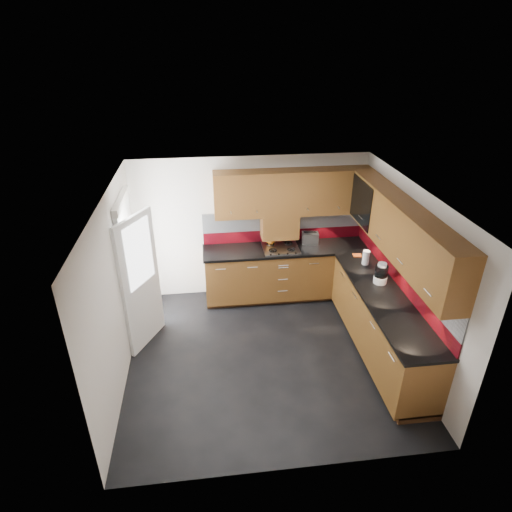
{
  "coord_description": "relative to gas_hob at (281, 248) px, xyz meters",
  "views": [
    {
      "loc": [
        -0.72,
        -4.68,
        4.07
      ],
      "look_at": [
        -0.06,
        0.65,
        1.26
      ],
      "focal_mm": 30.0,
      "sensor_mm": 36.0,
      "label": 1
    }
  ],
  "objects": [
    {
      "name": "utensil_pot",
      "position": [
        -0.14,
        0.19,
        0.09
      ],
      "size": [
        0.13,
        0.13,
        0.47
      ],
      "color": "orange",
      "rests_on": "countertop"
    },
    {
      "name": "upper_cabinets",
      "position": [
        0.78,
        -0.69,
        0.88
      ],
      "size": [
        2.5,
        3.2,
        0.72
      ],
      "color": "brown",
      "rests_on": "room"
    },
    {
      "name": "base_cabinets",
      "position": [
        0.62,
        -0.75,
        -0.52
      ],
      "size": [
        2.7,
        3.2,
        0.95
      ],
      "color": "brown",
      "rests_on": "room"
    },
    {
      "name": "toaster",
      "position": [
        0.52,
        0.15,
        0.08
      ],
      "size": [
        0.29,
        0.2,
        0.2
      ],
      "color": "silver",
      "rests_on": "countertop"
    },
    {
      "name": "food_processor",
      "position": [
        1.2,
        -1.23,
        0.13
      ],
      "size": [
        0.19,
        0.19,
        0.31
      ],
      "color": "white",
      "rests_on": "countertop"
    },
    {
      "name": "back_door",
      "position": [
        -2.23,
        -0.72,
        0.08
      ],
      "size": [
        0.42,
        1.19,
        2.04
      ],
      "color": "white",
      "rests_on": "room"
    },
    {
      "name": "gas_hob",
      "position": [
        0.0,
        0.0,
        0.0
      ],
      "size": [
        0.58,
        0.51,
        0.05
      ],
      "color": "silver",
      "rests_on": "countertop"
    },
    {
      "name": "orange_cloth",
      "position": [
        1.16,
        -0.39,
        -0.01
      ],
      "size": [
        0.14,
        0.13,
        0.01
      ],
      "primitive_type": "cube",
      "rotation": [
        0.0,
        0.0,
        -0.13
      ],
      "color": "#E05818",
      "rests_on": "countertop"
    },
    {
      "name": "glass_cabinet",
      "position": [
        1.26,
        -0.4,
        0.91
      ],
      "size": [
        0.32,
        0.8,
        0.66
      ],
      "color": "black",
      "rests_on": "room"
    },
    {
      "name": "extractor_hood",
      "position": [
        -0.0,
        0.17,
        0.33
      ],
      "size": [
        0.6,
        0.33,
        0.4
      ],
      "primitive_type": "cube",
      "color": "brown",
      "rests_on": "room"
    },
    {
      "name": "countertop",
      "position": [
        0.6,
        -0.77,
        -0.03
      ],
      "size": [
        2.72,
        3.22,
        0.04
      ],
      "color": "black",
      "rests_on": "base_cabinets"
    },
    {
      "name": "paper_towel",
      "position": [
        1.19,
        -0.67,
        0.1
      ],
      "size": [
        0.11,
        0.11,
        0.22
      ],
      "primitive_type": "cylinder",
      "rotation": [
        0.0,
        0.0,
        0.08
      ],
      "color": "white",
      "rests_on": "countertop"
    },
    {
      "name": "backsplash",
      "position": [
        0.83,
        -0.54,
        0.26
      ],
      "size": [
        2.7,
        3.2,
        0.54
      ],
      "color": "maroon",
      "rests_on": "countertop"
    },
    {
      "name": "room",
      "position": [
        -0.45,
        -1.47,
        0.54
      ],
      "size": [
        4.0,
        3.8,
        2.64
      ],
      "color": "black"
    }
  ]
}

